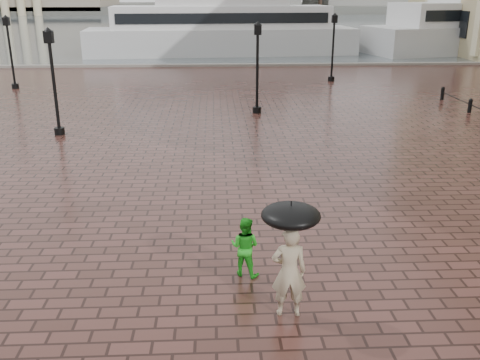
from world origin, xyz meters
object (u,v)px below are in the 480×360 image
(child_pedestrian, at_px, (245,247))
(ferry_near, at_px, (221,27))
(street_lamps, at_px, (172,59))
(adult_pedestrian, at_px, (289,272))

(child_pedestrian, relative_size, ferry_near, 0.05)
(child_pedestrian, distance_m, ferry_near, 43.65)
(street_lamps, bearing_deg, adult_pedestrian, -80.44)
(child_pedestrian, height_order, ferry_near, ferry_near)
(ferry_near, bearing_deg, child_pedestrian, -94.58)
(adult_pedestrian, bearing_deg, ferry_near, -88.06)
(street_lamps, relative_size, ferry_near, 0.81)
(adult_pedestrian, xyz_separation_m, ferry_near, (-0.52, 45.20, 1.64))
(adult_pedestrian, bearing_deg, child_pedestrian, -63.55)
(street_lamps, distance_m, ferry_near, 23.68)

